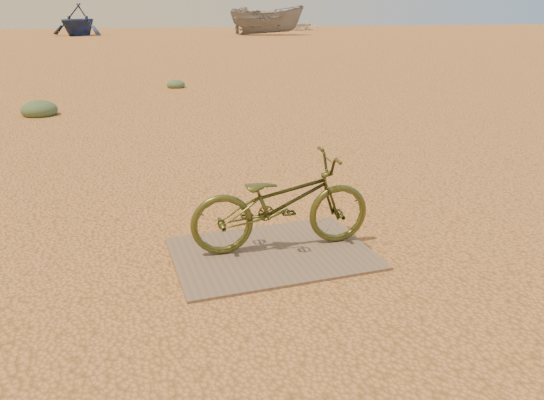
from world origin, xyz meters
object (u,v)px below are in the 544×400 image
object	(u,v)px
plywood_board	(272,253)
bicycle	(281,203)
boat_far_right	(300,25)
boat_mid_right	(267,20)
boat_far_left	(78,19)

from	to	relation	value
plywood_board	bicycle	bearing A→B (deg)	36.04
bicycle	boat_far_right	size ratio (longest dim) A/B	0.33
bicycle	boat_mid_right	bearing A→B (deg)	-13.97
plywood_board	boat_far_right	world-z (taller)	boat_far_right
plywood_board	bicycle	world-z (taller)	bicycle
boat_far_right	boat_mid_right	bearing A→B (deg)	-90.06
bicycle	boat_mid_right	size ratio (longest dim) A/B	0.26
boat_mid_right	boat_far_left	bearing A→B (deg)	92.58
plywood_board	boat_mid_right	xyz separation A→B (m)	(12.41, 38.42, 1.11)
boat_far_left	boat_mid_right	world-z (taller)	boat_far_left
bicycle	boat_far_left	distance (m)	42.24
boat_far_left	boat_far_right	bearing A→B (deg)	46.31
boat_mid_right	boat_far_right	xyz separation A→B (m)	(6.70, 9.98, -0.65)
plywood_board	boat_far_left	bearing A→B (deg)	92.46
plywood_board	boat_mid_right	distance (m)	40.39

